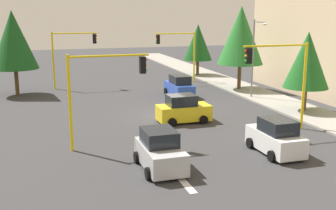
# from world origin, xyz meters

# --- Properties ---
(ground_plane) EXTENTS (120.00, 120.00, 0.00)m
(ground_plane) POSITION_xyz_m (0.00, 0.00, 0.00)
(ground_plane) COLOR #353538
(sidewalk_kerb) EXTENTS (80.00, 4.00, 0.15)m
(sidewalk_kerb) POSITION_xyz_m (-5.00, 10.50, 0.07)
(sidewalk_kerb) COLOR gray
(sidewalk_kerb) RESTS_ON ground
(lane_arrow_near) EXTENTS (2.40, 1.10, 1.10)m
(lane_arrow_near) POSITION_xyz_m (11.51, -3.00, 0.01)
(lane_arrow_near) COLOR silver
(lane_arrow_near) RESTS_ON ground
(traffic_signal_far_left) EXTENTS (0.36, 4.59, 5.49)m
(traffic_signal_far_left) POSITION_xyz_m (-14.00, 5.67, 3.90)
(traffic_signal_far_left) COLOR yellow
(traffic_signal_far_left) RESTS_ON ground
(traffic_signal_near_right) EXTENTS (0.36, 4.59, 5.42)m
(traffic_signal_near_right) POSITION_xyz_m (6.00, -5.66, 3.85)
(traffic_signal_near_right) COLOR yellow
(traffic_signal_near_right) RESTS_ON ground
(traffic_signal_near_left) EXTENTS (0.36, 4.59, 5.73)m
(traffic_signal_near_left) POSITION_xyz_m (6.00, 5.71, 4.05)
(traffic_signal_near_left) COLOR yellow
(traffic_signal_near_left) RESTS_ON ground
(traffic_signal_far_right) EXTENTS (0.36, 4.59, 5.69)m
(traffic_signal_far_right) POSITION_xyz_m (-14.00, -5.70, 4.02)
(traffic_signal_far_right) COLOR yellow
(traffic_signal_far_right) RESTS_ON ground
(street_lamp_curbside) EXTENTS (2.15, 0.28, 7.00)m
(street_lamp_curbside) POSITION_xyz_m (-3.61, 9.20, 4.35)
(street_lamp_curbside) COLOR slate
(street_lamp_curbside) RESTS_ON ground
(tree_roadside_mid) EXTENTS (4.49, 4.49, 8.21)m
(tree_roadside_mid) POSITION_xyz_m (-8.00, 10.00, 5.39)
(tree_roadside_mid) COLOR brown
(tree_roadside_mid) RESTS_ON ground
(tree_roadside_near) EXTENTS (3.42, 3.42, 6.22)m
(tree_roadside_near) POSITION_xyz_m (2.00, 10.50, 4.06)
(tree_roadside_near) COLOR brown
(tree_roadside_near) RESTS_ON ground
(tree_roadside_far) EXTENTS (3.41, 3.41, 6.19)m
(tree_roadside_far) POSITION_xyz_m (-18.00, 9.50, 4.05)
(tree_roadside_far) COLOR brown
(tree_roadside_far) RESTS_ON ground
(tree_opposite_side) EXTENTS (4.27, 4.27, 7.80)m
(tree_opposite_side) POSITION_xyz_m (-12.00, -11.00, 5.12)
(tree_opposite_side) COLOR brown
(tree_opposite_side) RESTS_ON ground
(car_yellow) EXTENTS (2.07, 3.71, 1.98)m
(car_yellow) POSITION_xyz_m (2.00, 0.54, 0.90)
(car_yellow) COLOR yellow
(car_yellow) RESTS_ON ground
(car_blue) EXTENTS (4.16, 2.00, 1.98)m
(car_blue) POSITION_xyz_m (-6.80, 3.29, 0.90)
(car_blue) COLOR blue
(car_blue) RESTS_ON ground
(car_silver) EXTENTS (3.76, 2.09, 1.98)m
(car_silver) POSITION_xyz_m (10.10, -3.55, 0.90)
(car_silver) COLOR #B2B5BA
(car_silver) RESTS_ON ground
(car_white) EXTENTS (3.76, 2.01, 1.98)m
(car_white) POSITION_xyz_m (9.82, 3.17, 0.90)
(car_white) COLOR white
(car_white) RESTS_ON ground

